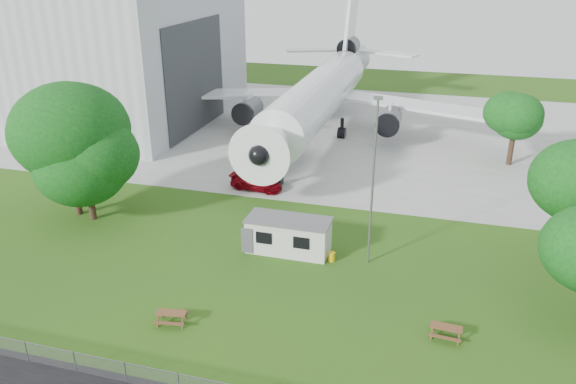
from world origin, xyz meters
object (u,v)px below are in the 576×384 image
(picnic_west, at_px, (172,323))
(hangar, at_px, (59,44))
(airliner, at_px, (322,91))
(site_cabin, at_px, (289,235))
(picnic_east, at_px, (445,337))

(picnic_west, bearing_deg, hangar, 121.74)
(hangar, relative_size, airliner, 0.90)
(airliner, xyz_separation_m, site_cabin, (4.27, -29.60, -3.96))
(hangar, distance_m, site_cabin, 50.69)
(airliner, height_order, picnic_east, airliner)
(hangar, xyz_separation_m, picnic_west, (35.91, -40.22, -9.41))
(airliner, bearing_deg, picnic_west, -90.08)
(airliner, bearing_deg, picnic_east, -66.94)
(hangar, relative_size, picnic_west, 23.89)
(airliner, height_order, site_cabin, airliner)
(airliner, relative_size, picnic_west, 26.52)
(hangar, bearing_deg, picnic_east, -35.70)
(picnic_east, bearing_deg, picnic_west, -164.78)
(airliner, relative_size, site_cabin, 7.07)
(site_cabin, xyz_separation_m, picnic_west, (-4.33, -10.48, -1.31))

